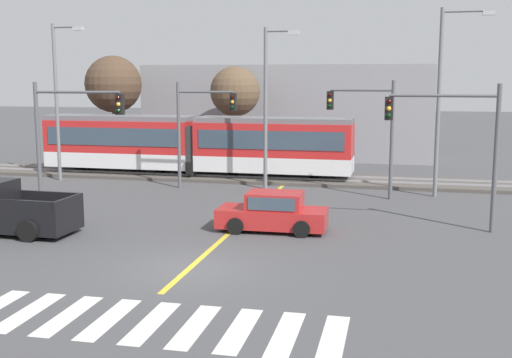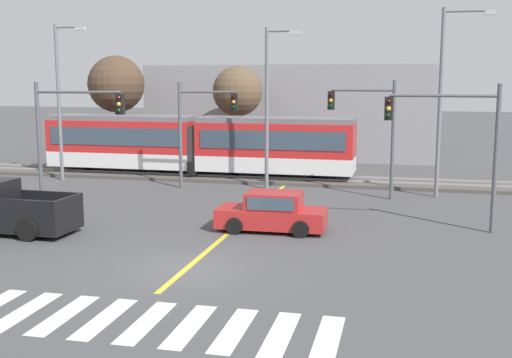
{
  "view_description": "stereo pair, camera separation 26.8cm",
  "coord_description": "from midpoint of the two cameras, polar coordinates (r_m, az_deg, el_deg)",
  "views": [
    {
      "loc": [
        6.33,
        -18.23,
        5.86
      ],
      "look_at": [
        0.3,
        8.01,
        1.6
      ],
      "focal_mm": 45.0,
      "sensor_mm": 36.0,
      "label": 1
    },
    {
      "loc": [
        6.59,
        -18.17,
        5.86
      ],
      "look_at": [
        0.3,
        8.01,
        1.6
      ],
      "focal_mm": 45.0,
      "sensor_mm": 36.0,
      "label": 2
    }
  ],
  "objects": [
    {
      "name": "street_lamp_centre",
      "position": [
        33.66,
        0.89,
        7.09
      ],
      "size": [
        1.84,
        0.28,
        8.42
      ],
      "color": "slate",
      "rests_on": "ground"
    },
    {
      "name": "street_lamp_east",
      "position": [
        32.65,
        16.14,
        7.5
      ],
      "size": [
        2.48,
        0.28,
        9.18
      ],
      "color": "slate",
      "rests_on": "ground"
    },
    {
      "name": "crosswalk_stripe_6",
      "position": [
        15.75,
        -5.97,
        -12.89
      ],
      "size": [
        0.58,
        2.8,
        0.01
      ],
      "primitive_type": "cube",
      "rotation": [
        0.0,
        0.0,
        0.01
      ],
      "color": "silver",
      "rests_on": "ground"
    },
    {
      "name": "traffic_light_far_left",
      "position": [
        33.95,
        -5.36,
        5.26
      ],
      "size": [
        3.25,
        0.38,
        5.64
      ],
      "color": "#515459",
      "rests_on": "ground"
    },
    {
      "name": "crosswalk_stripe_5",
      "position": [
        16.11,
        -9.78,
        -12.46
      ],
      "size": [
        0.58,
        2.8,
        0.01
      ],
      "primitive_type": "cube",
      "rotation": [
        0.0,
        0.0,
        0.01
      ],
      "color": "silver",
      "rests_on": "ground"
    },
    {
      "name": "traffic_light_mid_left",
      "position": [
        29.4,
        -16.66,
        4.59
      ],
      "size": [
        4.25,
        0.38,
        5.68
      ],
      "color": "#515459",
      "rests_on": "ground"
    },
    {
      "name": "traffic_light_mid_right",
      "position": [
        25.49,
        17.02,
        3.89
      ],
      "size": [
        4.25,
        0.38,
        5.65
      ],
      "color": "#515459",
      "rests_on": "ground"
    },
    {
      "name": "bare_tree_far_west",
      "position": [
        45.24,
        -12.73,
        8.2
      ],
      "size": [
        3.85,
        3.85,
        7.35
      ],
      "color": "brown",
      "rests_on": "ground"
    },
    {
      "name": "rail_far",
      "position": [
        37.7,
        2.93,
        0.39
      ],
      "size": [
        120.0,
        0.08,
        0.1
      ],
      "primitive_type": "cube",
      "color": "#939399",
      "rests_on": "track_bed"
    },
    {
      "name": "crosswalk_stripe_2",
      "position": [
        17.57,
        -19.98,
        -11.04
      ],
      "size": [
        0.58,
        2.8,
        0.01
      ],
      "primitive_type": "cube",
      "rotation": [
        0.0,
        0.0,
        0.01
      ],
      "color": "silver",
      "rests_on": "ground"
    },
    {
      "name": "sedan_crossing",
      "position": [
        24.76,
        1.18,
        -3.04
      ],
      "size": [
        4.24,
        1.99,
        1.52
      ],
      "color": "#B22323",
      "rests_on": "ground"
    },
    {
      "name": "lane_centre_line",
      "position": [
        26.38,
        -1.57,
        -3.84
      ],
      "size": [
        0.2,
        18.2,
        0.01
      ],
      "primitive_type": "cube",
      "color": "gold",
      "rests_on": "ground"
    },
    {
      "name": "rail_near",
      "position": [
        36.3,
        2.53,
        0.06
      ],
      "size": [
        120.0,
        0.08,
        0.1
      ],
      "primitive_type": "cube",
      "color": "#939399",
      "rests_on": "track_bed"
    },
    {
      "name": "pickup_truck",
      "position": [
        26.3,
        -21.77,
        -2.66
      ],
      "size": [
        5.46,
        2.36,
        1.98
      ],
      "color": "black",
      "rests_on": "ground"
    },
    {
      "name": "crosswalk_stripe_3",
      "position": [
        17.03,
        -16.79,
        -11.53
      ],
      "size": [
        0.58,
        2.8,
        0.01
      ],
      "primitive_type": "cube",
      "rotation": [
        0.0,
        0.0,
        0.01
      ],
      "color": "silver",
      "rests_on": "ground"
    },
    {
      "name": "light_rail_tram",
      "position": [
        38.15,
        -5.6,
        3.22
      ],
      "size": [
        18.5,
        2.64,
        3.43
      ],
      "color": "silver",
      "rests_on": "track_bed"
    },
    {
      "name": "building_backdrop_far",
      "position": [
        48.18,
        2.71,
        6.04
      ],
      "size": [
        20.98,
        6.0,
        6.77
      ],
      "primitive_type": "cube",
      "color": "gray",
      "rests_on": "ground"
    },
    {
      "name": "ground_plane",
      "position": [
        20.18,
        -6.38,
        -7.95
      ],
      "size": [
        200.0,
        200.0,
        0.0
      ],
      "primitive_type": "plane",
      "color": "#474749"
    },
    {
      "name": "crosswalk_stripe_4",
      "position": [
        16.54,
        -13.39,
        -12.0
      ],
      "size": [
        0.58,
        2.8,
        0.01
      ],
      "primitive_type": "cube",
      "rotation": [
        0.0,
        0.0,
        0.01
      ],
      "color": "silver",
      "rests_on": "ground"
    },
    {
      "name": "crosswalk_stripe_9",
      "position": [
        15.1,
        6.36,
        -13.9
      ],
      "size": [
        0.58,
        2.8,
        0.01
      ],
      "primitive_type": "cube",
      "rotation": [
        0.0,
        0.0,
        0.01
      ],
      "color": "silver",
      "rests_on": "ground"
    },
    {
      "name": "traffic_light_far_right",
      "position": [
        31.53,
        9.79,
        5.04
      ],
      "size": [
        3.25,
        0.38,
        5.74
      ],
      "color": "#515459",
      "rests_on": "ground"
    },
    {
      "name": "crosswalk_stripe_8",
      "position": [
        15.24,
        2.13,
        -13.62
      ],
      "size": [
        0.58,
        2.8,
        0.01
      ],
      "primitive_type": "cube",
      "rotation": [
        0.0,
        0.0,
        0.01
      ],
      "color": "silver",
      "rests_on": "ground"
    },
    {
      "name": "street_lamp_west",
      "position": [
        38.3,
        -17.33,
        7.26
      ],
      "size": [
        1.91,
        0.28,
        8.85
      ],
      "color": "slate",
      "rests_on": "ground"
    },
    {
      "name": "track_bed",
      "position": [
        37.02,
        2.73,
        0.02
      ],
      "size": [
        120.0,
        4.0,
        0.18
      ],
      "primitive_type": "cube",
      "color": "#4C4742",
      "rests_on": "ground"
    },
    {
      "name": "crosswalk_stripe_7",
      "position": [
        15.46,
        -1.99,
        -13.28
      ],
      "size": [
        0.58,
        2.8,
        0.01
      ],
      "primitive_type": "cube",
      "rotation": [
        0.0,
        0.0,
        0.01
      ],
      "color": "silver",
      "rests_on": "ground"
    },
    {
      "name": "bare_tree_west",
      "position": [
        43.14,
        -2.05,
        7.74
      ],
      "size": [
        3.33,
        3.33,
        6.62
      ],
      "color": "brown",
      "rests_on": "ground"
    }
  ]
}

